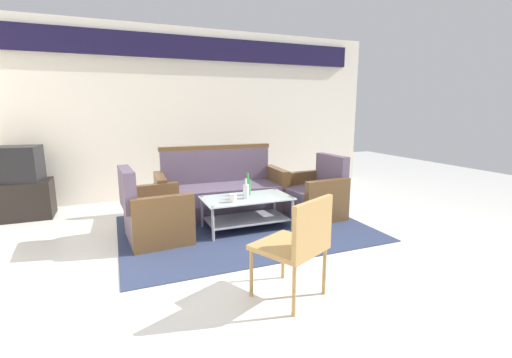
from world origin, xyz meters
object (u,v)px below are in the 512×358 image
bottle_green (248,187)px  wicker_chair (298,240)px  tv_stand (20,200)px  armchair_right (315,197)px  television (15,164)px  armchair_left (154,216)px  cup (233,198)px  coffee_table (247,208)px  bottle_clear (246,191)px  couch (221,193)px

bottle_green → wicker_chair: 1.85m
bottle_green → tv_stand: bearing=152.1°
armchair_right → television: 4.11m
armchair_right → television: (-3.81, 1.47, 0.47)m
armchair_left → cup: bearing=73.7°
armchair_right → coffee_table: 1.08m
bottle_green → television: bearing=152.1°
bottle_green → tv_stand: bottle_green is taller
armchair_left → tv_stand: bearing=-138.3°
television → bottle_green: bearing=158.8°
bottle_clear → wicker_chair: bearing=-96.6°
bottle_clear → bottle_green: 0.19m
coffee_table → bottle_clear: bearing=-118.4°
bottle_clear → tv_stand: (-2.71, 1.65, -0.25)m
couch → tv_stand: (-2.63, 0.86, -0.06)m
tv_stand → bottle_clear: bearing=-31.3°
bottle_clear → tv_stand: bottle_clear is taller
bottle_green → wicker_chair: bearing=-98.7°
coffee_table → cup: bearing=-147.1°
armchair_left → couch: bearing=120.3°
cup → wicker_chair: 1.57m
armchair_right → tv_stand: bearing=65.0°
television → tv_stand: bearing=90.0°
television → wicker_chair: television is taller
bottle_clear → couch: bearing=96.0°
armchair_right → cup: 1.33m
couch → armchair_right: couch is taller
bottle_clear → television: 3.18m
coffee_table → bottle_green: bearing=62.6°
bottle_green → armchair_right: bearing=0.5°
television → coffee_table: bearing=156.4°
couch → tv_stand: 2.76m
tv_stand → wicker_chair: bearing=-52.7°
bottle_green → cup: 0.39m
cup → armchair_right: bearing=11.8°
coffee_table → wicker_chair: size_ratio=1.31×
couch → armchair_right: (1.18, -0.61, -0.03)m
cup → couch: bearing=82.6°
bottle_green → tv_stand: 3.18m
armchair_left → television: 2.30m
armchair_right → cup: armchair_right is taller
couch → cup: couch is taller
armchair_left → wicker_chair: bearing=22.5°
couch → tv_stand: couch is taller
coffee_table → wicker_chair: 1.74m
armchair_left → bottle_green: bearing=89.2°
armchair_right → coffee_table: armchair_right is taller
armchair_left → bottle_clear: bearing=80.6°
television → wicker_chair: (2.52, -3.31, -0.27)m
couch → armchair_left: bearing=36.9°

